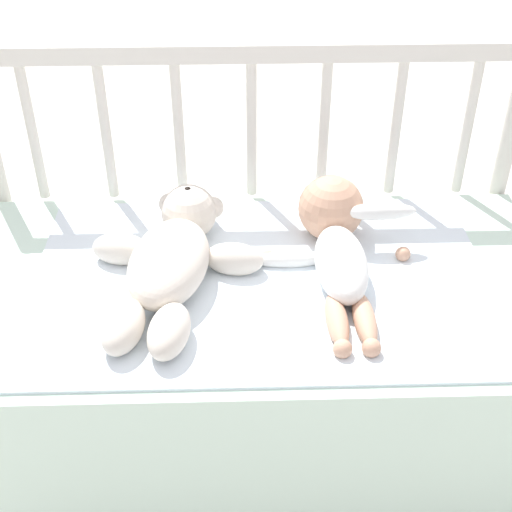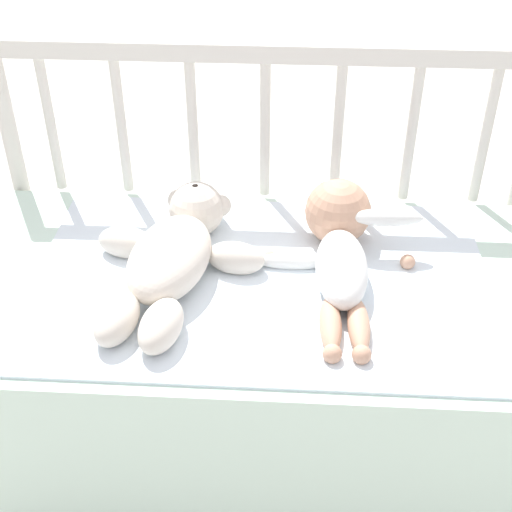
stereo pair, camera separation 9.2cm
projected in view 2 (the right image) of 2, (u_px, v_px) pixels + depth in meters
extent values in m
plane|color=silver|center=(256.00, 436.00, 1.59)|extent=(12.00, 12.00, 0.00)
cube|color=silver|center=(256.00, 365.00, 1.46)|extent=(1.14, 0.59, 0.44)
cylinder|color=beige|center=(25.00, 204.00, 1.64)|extent=(0.04, 0.04, 0.78)
cylinder|color=beige|center=(511.00, 220.00, 1.59)|extent=(0.04, 0.04, 0.78)
cube|color=beige|center=(266.00, 52.00, 1.40)|extent=(1.11, 0.03, 0.04)
cylinder|color=beige|center=(51.00, 125.00, 1.52)|extent=(0.02, 0.02, 0.30)
cylinder|color=beige|center=(122.00, 127.00, 1.51)|extent=(0.02, 0.02, 0.30)
cylinder|color=beige|center=(193.00, 129.00, 1.51)|extent=(0.02, 0.02, 0.30)
cylinder|color=beige|center=(265.00, 131.00, 1.50)|extent=(0.02, 0.02, 0.30)
cylinder|color=beige|center=(338.00, 133.00, 1.49)|extent=(0.02, 0.02, 0.30)
cylinder|color=beige|center=(411.00, 135.00, 1.48)|extent=(0.02, 0.02, 0.30)
cylinder|color=beige|center=(485.00, 137.00, 1.48)|extent=(0.02, 0.02, 0.30)
cube|color=white|center=(261.00, 281.00, 1.33)|extent=(0.85, 0.55, 0.01)
ellipsoid|color=silver|center=(170.00, 258.00, 1.30)|extent=(0.18, 0.27, 0.10)
sphere|color=silver|center=(197.00, 209.00, 1.43)|extent=(0.11, 0.11, 0.11)
sphere|color=beige|center=(196.00, 196.00, 1.41)|extent=(0.05, 0.05, 0.05)
sphere|color=black|center=(195.00, 188.00, 1.40)|extent=(0.02, 0.02, 0.02)
sphere|color=silver|center=(178.00, 200.00, 1.45)|extent=(0.04, 0.04, 0.04)
sphere|color=silver|center=(220.00, 206.00, 1.44)|extent=(0.04, 0.04, 0.04)
ellipsoid|color=silver|center=(126.00, 242.00, 1.38)|extent=(0.12, 0.08, 0.06)
ellipsoid|color=silver|center=(236.00, 258.00, 1.34)|extent=(0.12, 0.08, 0.06)
ellipsoid|color=silver|center=(117.00, 319.00, 1.19)|extent=(0.09, 0.13, 0.07)
ellipsoid|color=silver|center=(161.00, 326.00, 1.18)|extent=(0.09, 0.13, 0.07)
ellipsoid|color=white|center=(341.00, 268.00, 1.29)|extent=(0.10, 0.22, 0.09)
sphere|color=tan|center=(338.00, 212.00, 1.40)|extent=(0.13, 0.13, 0.13)
ellipsoid|color=white|center=(292.00, 261.00, 1.35)|extent=(0.14, 0.04, 0.03)
ellipsoid|color=white|center=(387.00, 218.00, 1.35)|extent=(0.14, 0.04, 0.03)
sphere|color=tan|center=(270.00, 258.00, 1.36)|extent=(0.03, 0.03, 0.03)
sphere|color=tan|center=(408.00, 262.00, 1.35)|extent=(0.03, 0.03, 0.03)
ellipsoid|color=tan|center=(330.00, 324.00, 1.21)|extent=(0.04, 0.14, 0.04)
ellipsoid|color=tan|center=(359.00, 325.00, 1.20)|extent=(0.04, 0.14, 0.04)
sphere|color=tan|center=(332.00, 354.00, 1.15)|extent=(0.03, 0.03, 0.03)
sphere|color=tan|center=(362.00, 355.00, 1.15)|extent=(0.03, 0.03, 0.03)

